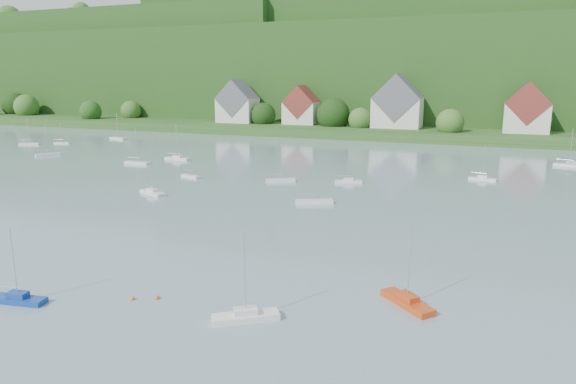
{
  "coord_description": "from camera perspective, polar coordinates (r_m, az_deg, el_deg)",
  "views": [
    {
      "loc": [
        36.47,
        8.46,
        19.77
      ],
      "look_at": [
        10.03,
        75.0,
        4.0
      ],
      "focal_mm": 32.56,
      "sensor_mm": 36.0,
      "label": 1
    }
  ],
  "objects": [
    {
      "name": "far_shore_strip",
      "position": [
        195.84,
        10.92,
        6.85
      ],
      "size": [
        600.0,
        60.0,
        3.0
      ],
      "primitive_type": "cube",
      "color": "#25491B",
      "rests_on": "ground"
    },
    {
      "name": "forested_ridge",
      "position": [
        262.62,
        14.13,
        12.74
      ],
      "size": [
        620.0,
        181.22,
        69.89
      ],
      "color": "#194315",
      "rests_on": "ground"
    },
    {
      "name": "village_building_0",
      "position": [
        200.87,
        -5.52,
        9.44
      ],
      "size": [
        14.0,
        10.4,
        16.0
      ],
      "color": "silver",
      "rests_on": "far_shore_strip"
    },
    {
      "name": "village_building_1",
      "position": [
        192.7,
        1.48,
        9.14
      ],
      "size": [
        12.0,
        9.36,
        14.0
      ],
      "color": "silver",
      "rests_on": "far_shore_strip"
    },
    {
      "name": "village_building_2",
      "position": [
        182.53,
        11.87,
        9.18
      ],
      "size": [
        16.0,
        11.44,
        18.0
      ],
      "color": "silver",
      "rests_on": "far_shore_strip"
    },
    {
      "name": "village_building_3",
      "position": [
        178.05,
        24.63,
        7.98
      ],
      "size": [
        13.0,
        10.4,
        15.5
      ],
      "color": "silver",
      "rests_on": "far_shore_strip"
    },
    {
      "name": "near_sailboat_1",
      "position": [
        53.49,
        -27.4,
        -10.27
      ],
      "size": [
        5.29,
        2.25,
        6.91
      ],
      "rotation": [
        0.0,
        0.0,
        0.16
      ],
      "color": "navy",
      "rests_on": "ground"
    },
    {
      "name": "near_sailboat_3",
      "position": [
        44.65,
        -4.66,
        -13.3
      ],
      "size": [
        5.49,
        4.49,
        7.56
      ],
      "rotation": [
        0.0,
        0.0,
        0.61
      ],
      "color": "white",
      "rests_on": "ground"
    },
    {
      "name": "near_sailboat_5",
      "position": [
        48.33,
        12.88,
        -11.5
      ],
      "size": [
        5.39,
        5.08,
        7.82
      ],
      "rotation": [
        0.0,
        0.0,
        -0.73
      ],
      "color": "#C44014",
      "rests_on": "ground"
    },
    {
      "name": "mooring_buoy_2",
      "position": [
        50.02,
        -14.08,
        -11.26
      ],
      "size": [
        0.42,
        0.42,
        0.42
      ],
      "primitive_type": "sphere",
      "color": "#CD6B10",
      "rests_on": "ground"
    },
    {
      "name": "mooring_buoy_3",
      "position": [
        50.42,
        -16.59,
        -11.21
      ],
      "size": [
        0.4,
        0.4,
        0.4
      ],
      "primitive_type": "sphere",
      "color": "#CD6B10",
      "rests_on": "ground"
    },
    {
      "name": "far_sailboat_cluster",
      "position": [
        113.8,
        7.15,
        2.51
      ],
      "size": [
        207.5,
        67.65,
        8.71
      ],
      "color": "white",
      "rests_on": "ground"
    }
  ]
}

